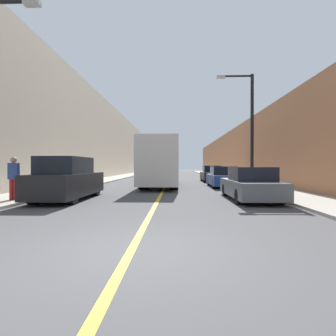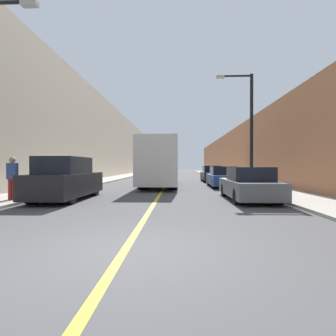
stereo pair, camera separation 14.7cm
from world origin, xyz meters
The scene contains 13 objects.
ground_plane centered at (0.00, 0.00, 0.00)m, with size 200.00×200.00×0.00m, color #474749.
sidewalk_left centered at (-6.58, 30.00, 0.05)m, with size 2.70×72.00×0.11m, color #9E998E.
sidewalk_right centered at (6.58, 30.00, 0.05)m, with size 2.70×72.00×0.11m, color #9E998E.
building_row_left centered at (-9.93, 30.00, 4.87)m, with size 4.00×72.00×9.74m, color beige.
building_row_right centered at (9.93, 30.00, 3.08)m, with size 4.00×72.00×6.17m, color #B2724C.
road_center_line centered at (0.00, 30.00, 0.00)m, with size 0.16×72.00×0.01m, color gold.
bus centered at (-0.31, 15.44, 1.78)m, with size 2.51×10.78×3.31m.
parked_suv_left centered at (-4.05, 7.01, 0.88)m, with size 1.85×4.83×1.91m.
car_right_near centered at (4.10, 7.22, 0.66)m, with size 1.87×4.59×1.46m.
car_right_mid centered at (4.13, 14.26, 0.67)m, with size 1.84×4.36×1.47m.
car_right_far centered at (4.17, 20.85, 0.69)m, with size 1.75×4.34×1.53m.
street_lamp_right centered at (5.34, 11.98, 4.15)m, with size 2.29×0.24×7.11m.
pedestrian centered at (-5.94, 6.12, 1.03)m, with size 0.39×0.25×1.78m.
Camera 1 is at (0.81, -4.52, 1.53)m, focal length 28.00 mm.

